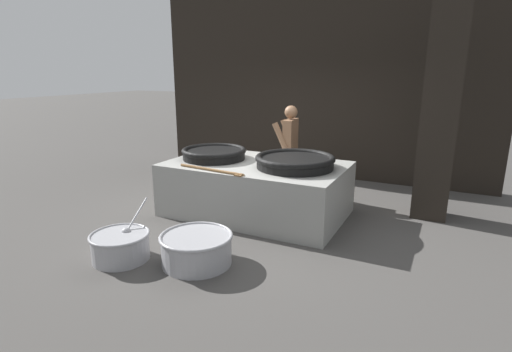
{
  "coord_description": "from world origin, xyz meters",
  "views": [
    {
      "loc": [
        2.77,
        -5.55,
        2.29
      ],
      "look_at": [
        0.0,
        0.0,
        0.63
      ],
      "focal_mm": 28.0,
      "sensor_mm": 36.0,
      "label": 1
    }
  ],
  "objects_px": {
    "prep_bowl_vegetables": "(120,245)",
    "giant_wok_near": "(214,153)",
    "giant_wok_far": "(295,161)",
    "prep_bowl_meat": "(197,248)",
    "cook": "(290,148)"
  },
  "relations": [
    {
      "from": "giant_wok_near",
      "to": "cook",
      "type": "relative_size",
      "value": 0.64
    },
    {
      "from": "giant_wok_far",
      "to": "prep_bowl_vegetables",
      "type": "height_order",
      "value": "giant_wok_far"
    },
    {
      "from": "giant_wok_near",
      "to": "giant_wok_far",
      "type": "relative_size",
      "value": 0.89
    },
    {
      "from": "giant_wok_near",
      "to": "giant_wok_far",
      "type": "height_order",
      "value": "giant_wok_far"
    },
    {
      "from": "giant_wok_far",
      "to": "prep_bowl_vegetables",
      "type": "distance_m",
      "value": 2.75
    },
    {
      "from": "giant_wok_near",
      "to": "prep_bowl_meat",
      "type": "xyz_separation_m",
      "value": [
        0.91,
        -1.88,
        -0.74
      ]
    },
    {
      "from": "giant_wok_far",
      "to": "prep_bowl_meat",
      "type": "bearing_deg",
      "value": -105.46
    },
    {
      "from": "giant_wok_near",
      "to": "cook",
      "type": "distance_m",
      "value": 1.46
    },
    {
      "from": "giant_wok_far",
      "to": "prep_bowl_meat",
      "type": "xyz_separation_m",
      "value": [
        -0.52,
        -1.89,
        -0.74
      ]
    },
    {
      "from": "prep_bowl_vegetables",
      "to": "giant_wok_near",
      "type": "bearing_deg",
      "value": 90.09
    },
    {
      "from": "cook",
      "to": "giant_wok_far",
      "type": "bearing_deg",
      "value": 109.2
    },
    {
      "from": "cook",
      "to": "prep_bowl_vegetables",
      "type": "relative_size",
      "value": 1.76
    },
    {
      "from": "giant_wok_far",
      "to": "prep_bowl_meat",
      "type": "height_order",
      "value": "giant_wok_far"
    },
    {
      "from": "giant_wok_far",
      "to": "prep_bowl_meat",
      "type": "distance_m",
      "value": 2.1
    },
    {
      "from": "cook",
      "to": "prep_bowl_vegetables",
      "type": "height_order",
      "value": "cook"
    }
  ]
}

